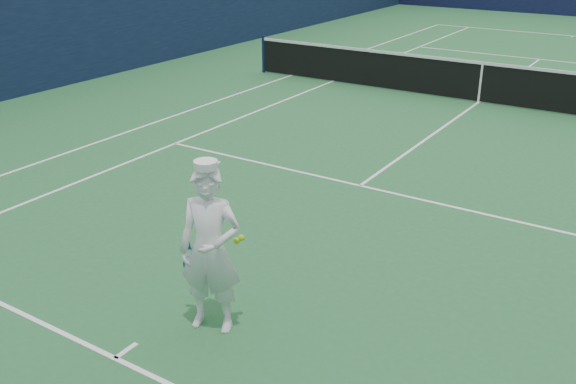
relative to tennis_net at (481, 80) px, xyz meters
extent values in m
plane|color=#256132|center=(0.00, 0.00, -0.55)|extent=(80.00, 80.00, 0.00)
cube|color=white|center=(0.00, 11.88, -0.55)|extent=(11.03, 0.06, 0.01)
cube|color=white|center=(0.00, -11.88, -0.55)|extent=(11.03, 0.06, 0.01)
cube|color=white|center=(-5.49, 0.00, -0.55)|extent=(0.06, 23.83, 0.01)
cube|color=white|center=(-4.12, 0.00, -0.55)|extent=(0.06, 23.77, 0.01)
cube|color=white|center=(0.00, 6.40, -0.55)|extent=(8.23, 0.06, 0.01)
cube|color=white|center=(0.00, -6.40, -0.55)|extent=(8.23, 0.06, 0.01)
cube|color=white|center=(0.00, 0.00, -0.55)|extent=(0.06, 12.80, 0.01)
cube|color=white|center=(0.00, 11.73, -0.55)|extent=(0.06, 0.30, 0.01)
cube|color=white|center=(0.00, -11.73, -0.55)|extent=(0.06, 0.30, 0.01)
cylinder|color=#141E4C|center=(-6.40, 0.00, -0.02)|extent=(0.09, 0.09, 1.07)
cube|color=black|center=(0.00, 0.00, -0.05)|extent=(12.79, 0.02, 0.92)
cube|color=white|center=(0.00, 0.00, 0.42)|extent=(12.79, 0.04, 0.07)
cube|color=white|center=(0.00, 0.00, -0.08)|extent=(0.05, 0.03, 0.94)
imported|color=white|center=(0.48, -10.88, 0.38)|extent=(0.78, 0.64, 1.86)
cylinder|color=white|center=(0.48, -10.88, 1.33)|extent=(0.24, 0.24, 0.08)
cube|color=white|center=(0.44, -10.76, 1.30)|extent=(0.20, 0.15, 0.02)
cylinder|color=navy|center=(0.19, -10.90, 0.41)|extent=(0.06, 0.10, 0.22)
cube|color=#1C5498|center=(0.19, -10.84, 0.23)|extent=(0.03, 0.03, 0.14)
torus|color=#1C5498|center=(0.15, -10.78, 0.02)|extent=(0.31, 0.19, 0.29)
cube|color=beige|center=(0.15, -10.78, 0.02)|extent=(0.21, 0.07, 0.30)
sphere|color=#B2D418|center=(0.69, -10.71, 0.47)|extent=(0.07, 0.07, 0.07)
sphere|color=#B2D418|center=(0.73, -10.67, 0.50)|extent=(0.07, 0.07, 0.07)
camera|label=1|loc=(4.35, -15.42, 3.52)|focal=40.00mm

